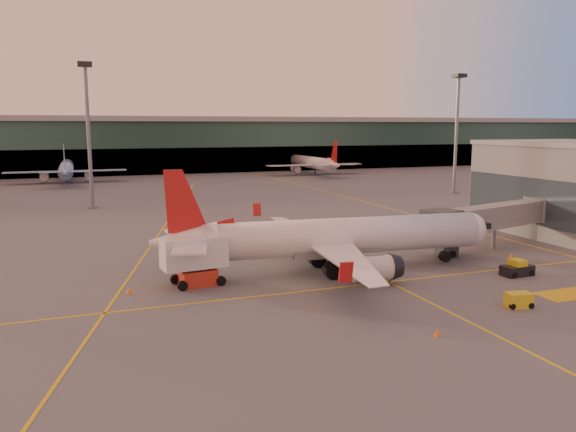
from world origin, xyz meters
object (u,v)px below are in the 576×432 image
object	(u,v)px
gpu_cart	(519,300)
pushback_tug	(517,269)
main_airplane	(333,238)
catering_truck	(195,258)

from	to	relation	value
gpu_cart	pushback_tug	distance (m)	10.57
gpu_cart	pushback_tug	size ratio (longest dim) A/B	0.71
main_airplane	catering_truck	distance (m)	14.00
main_airplane	gpu_cart	size ratio (longest dim) A/B	15.62
main_airplane	gpu_cart	bearing A→B (deg)	-52.95
main_airplane	pushback_tug	xyz separation A→B (m)	(16.55, -7.68, -2.82)
main_airplane	catering_truck	size ratio (longest dim) A/B	5.79
pushback_tug	catering_truck	bearing A→B (deg)	162.88
catering_truck	gpu_cart	xyz separation A→B (m)	(23.46, -15.58, -2.01)
main_airplane	pushback_tug	size ratio (longest dim) A/B	11.03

